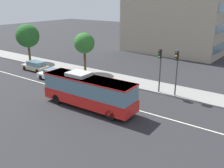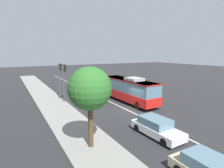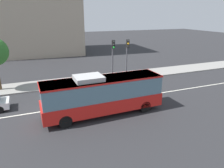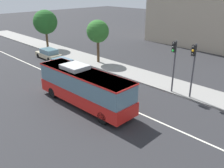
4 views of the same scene
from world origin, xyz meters
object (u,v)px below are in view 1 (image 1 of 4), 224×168
(traffic_light_mid_block, at_px, (177,66))
(street_tree_kerbside_left, at_px, (84,43))
(traffic_light_near_corner, at_px, (160,63))
(transit_bus, at_px, (88,90))
(sedan_beige, at_px, (36,66))
(street_tree_kerbside_centre, at_px, (28,36))
(sedan_white, at_px, (54,75))

(traffic_light_mid_block, bearing_deg, street_tree_kerbside_left, -92.96)
(traffic_light_near_corner, bearing_deg, transit_bus, -25.53)
(sedan_beige, xyz_separation_m, traffic_light_mid_block, (21.14, 2.09, 2.84))
(traffic_light_near_corner, relative_size, street_tree_kerbside_centre, 0.81)
(traffic_light_near_corner, distance_m, street_tree_kerbside_left, 12.82)
(sedan_beige, relative_size, street_tree_kerbside_left, 0.78)
(transit_bus, bearing_deg, traffic_light_near_corner, 61.54)
(sedan_white, xyz_separation_m, sedan_beige, (-5.71, 1.57, 0.00))
(traffic_light_mid_block, distance_m, street_tree_kerbside_left, 14.69)
(sedan_white, distance_m, street_tree_kerbside_centre, 12.46)
(transit_bus, relative_size, sedan_white, 2.21)
(sedan_white, bearing_deg, sedan_beige, -17.01)
(transit_bus, xyz_separation_m, sedan_beige, (-15.31, 5.60, -1.09))
(transit_bus, bearing_deg, street_tree_kerbside_left, 131.79)
(sedan_beige, bearing_deg, transit_bus, 160.33)
(sedan_white, relative_size, traffic_light_near_corner, 0.87)
(traffic_light_near_corner, bearing_deg, street_tree_kerbside_left, -96.21)
(sedan_beige, height_order, traffic_light_mid_block, traffic_light_mid_block)
(sedan_white, xyz_separation_m, street_tree_kerbside_left, (0.86, 5.36, 3.53))
(sedan_white, bearing_deg, traffic_light_near_corner, -166.74)
(sedan_white, xyz_separation_m, traffic_light_near_corner, (13.53, 3.59, 2.84))
(transit_bus, height_order, sedan_beige, transit_bus)
(sedan_beige, distance_m, street_tree_kerbside_left, 8.36)
(traffic_light_mid_block, bearing_deg, sedan_beige, -80.69)
(traffic_light_mid_block, xyz_separation_m, street_tree_kerbside_left, (-14.58, 1.69, 0.70))
(traffic_light_near_corner, height_order, traffic_light_mid_block, same)
(traffic_light_mid_block, relative_size, street_tree_kerbside_left, 0.90)
(transit_bus, bearing_deg, street_tree_kerbside_centre, 156.16)
(street_tree_kerbside_left, bearing_deg, traffic_light_near_corner, -7.95)
(transit_bus, xyz_separation_m, street_tree_kerbside_left, (-8.75, 9.39, 2.45))
(traffic_light_near_corner, height_order, street_tree_kerbside_left, street_tree_kerbside_left)
(traffic_light_mid_block, bearing_deg, traffic_light_near_corner, -83.98)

